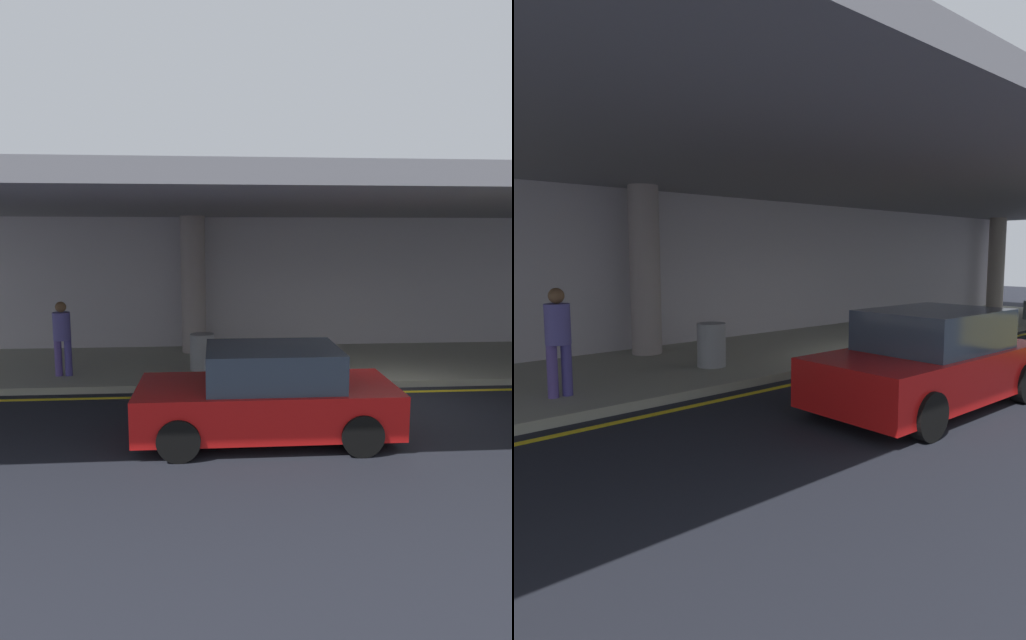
% 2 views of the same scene
% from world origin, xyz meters
% --- Properties ---
extents(ground_plane, '(60.00, 60.00, 0.00)m').
position_xyz_m(ground_plane, '(0.00, 0.00, 0.00)').
color(ground_plane, black).
extents(sidewalk, '(26.00, 4.20, 0.15)m').
position_xyz_m(sidewalk, '(0.00, 3.10, 0.07)').
color(sidewalk, gray).
rests_on(sidewalk, ground).
extents(lane_stripe_yellow, '(26.00, 0.14, 0.01)m').
position_xyz_m(lane_stripe_yellow, '(0.00, 0.66, 0.00)').
color(lane_stripe_yellow, yellow).
rests_on(lane_stripe_yellow, ground).
extents(support_column_far_left, '(0.65, 0.65, 3.65)m').
position_xyz_m(support_column_far_left, '(-4.00, 4.46, 1.97)').
color(support_column_far_left, gray).
rests_on(support_column_far_left, sidewalk).
extents(ceiling_overhang, '(28.00, 13.20, 0.30)m').
position_xyz_m(ceiling_overhang, '(0.00, 2.60, 3.95)').
color(ceiling_overhang, slate).
rests_on(ceiling_overhang, support_column_far_left).
extents(terminal_back_wall, '(26.00, 0.30, 3.80)m').
position_xyz_m(terminal_back_wall, '(0.00, 5.35, 1.90)').
color(terminal_back_wall, '#B4AEB6').
rests_on(terminal_back_wall, ground).
extents(car_red, '(4.10, 1.92, 1.50)m').
position_xyz_m(car_red, '(-2.60, -1.76, 0.71)').
color(car_red, '#B41211').
rests_on(car_red, ground).
extents(traveler_with_luggage, '(0.38, 0.38, 1.68)m').
position_xyz_m(traveler_with_luggage, '(-6.83, 2.01, 1.11)').
color(traveler_with_luggage, '#54438F').
rests_on(traveler_with_luggage, sidewalk).
extents(trash_bin_steel, '(0.56, 0.56, 0.85)m').
position_xyz_m(trash_bin_steel, '(-3.74, 2.37, 0.57)').
color(trash_bin_steel, gray).
rests_on(trash_bin_steel, sidewalk).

